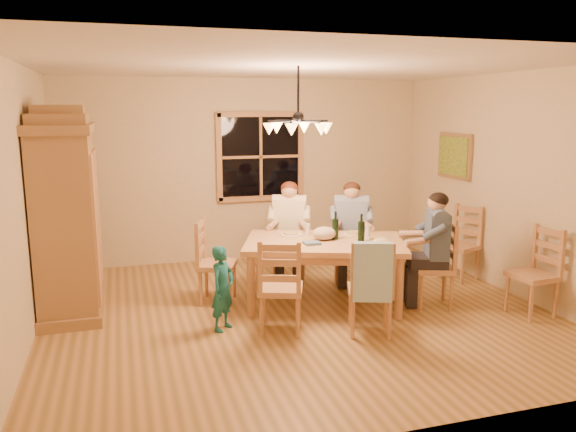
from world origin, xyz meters
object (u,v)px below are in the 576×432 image
object	(u,v)px
chandelier	(298,126)
armoire	(68,219)
adult_woman	(289,219)
child	(223,288)
chair_spare_back	(458,257)
adult_plaid_man	(351,220)
wine_bottle_b	(361,228)
chair_near_left	(281,303)
chair_spare_front	(531,289)
wine_bottle_a	(335,225)
chair_far_left	(289,259)
chair_end_right	(433,280)
chair_end_left	(218,277)
dining_table	(325,249)
adult_slate_man	(435,235)
chair_far_right	(350,260)
chair_near_right	(370,304)

from	to	relation	value
chandelier	armoire	xyz separation A→B (m)	(-2.42, 0.81, -1.02)
adult_woman	child	size ratio (longest dim) A/B	0.98
chair_spare_back	adult_plaid_man	bearing A→B (deg)	55.74
child	wine_bottle_b	bearing A→B (deg)	-37.57
chair_near_left	chair_spare_front	size ratio (longest dim) A/B	1.00
adult_woman	adult_plaid_man	world-z (taller)	same
wine_bottle_a	child	bearing A→B (deg)	-161.46
chair_far_left	chair_end_right	xyz separation A→B (m)	(1.32, -1.39, 0.00)
chair_far_left	chair_end_left	xyz separation A→B (m)	(-1.05, -0.53, 0.00)
wine_bottle_a	wine_bottle_b	size ratio (longest dim) A/B	1.00
dining_table	chair_end_left	size ratio (longest dim) A/B	2.11
adult_slate_man	chandelier	bearing A→B (deg)	101.00
chair_far_right	chair_spare_back	size ratio (longest dim) A/B	1.00
chair_spare_back	chandelier	bearing A→B (deg)	80.42
adult_woman	child	bearing A→B (deg)	70.63
dining_table	adult_slate_man	world-z (taller)	adult_slate_man
wine_bottle_b	adult_slate_man	bearing A→B (deg)	-16.41
chair_far_right	adult_woman	bearing A→B (deg)	-0.00
adult_plaid_man	adult_slate_man	xyz separation A→B (m)	(0.56, -1.11, 0.00)
chandelier	child	distance (m)	1.88
adult_slate_man	chair_spare_back	size ratio (longest dim) A/B	0.88
armoire	child	size ratio (longest dim) A/B	2.59
adult_plaid_man	chair_spare_front	distance (m)	2.29
adult_slate_man	chair_end_right	bearing A→B (deg)	19.85
chair_far_left	wine_bottle_b	xyz separation A→B (m)	(0.51, -1.15, 0.62)
chandelier	adult_slate_man	size ratio (longest dim) A/B	0.88
adult_woman	wine_bottle_a	bearing A→B (deg)	126.72
adult_woman	adult_slate_man	world-z (taller)	same
chandelier	wine_bottle_b	distance (m)	1.38
dining_table	chair_spare_front	distance (m)	2.33
wine_bottle_a	dining_table	bearing A→B (deg)	-165.36
chair_near_right	chair_end_right	distance (m)	1.18
adult_plaid_man	wine_bottle_b	xyz separation A→B (m)	(-0.25, -0.87, 0.08)
adult_slate_man	wine_bottle_a	distance (m)	1.14
armoire	chair_far_right	xyz separation A→B (m)	(3.43, 0.06, -0.75)
child	chair_spare_front	bearing A→B (deg)	-55.99
chair_far_right	wine_bottle_b	xyz separation A→B (m)	(-0.25, -0.87, 0.62)
chair_far_left	chair_far_right	size ratio (longest dim) A/B	1.00
chair_spare_back	wine_bottle_b	bearing A→B (deg)	86.17
chair_spare_back	wine_bottle_a	bearing A→B (deg)	77.70
chair_spare_front	chair_spare_back	world-z (taller)	same
adult_woman	chair_spare_back	world-z (taller)	adult_woman
adult_woman	chair_spare_front	bearing A→B (deg)	157.94
armoire	chair_end_right	size ratio (longest dim) A/B	2.32
chandelier	wine_bottle_a	size ratio (longest dim) A/B	2.33
wine_bottle_b	chair_spare_back	distance (m)	1.90
chandelier	wine_bottle_b	xyz separation A→B (m)	(0.76, -0.01, -1.15)
armoire	chair_spare_front	distance (m)	5.20
dining_table	chair_near_right	size ratio (longest dim) A/B	2.11
chair_end_left	armoire	bearing A→B (deg)	-77.28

